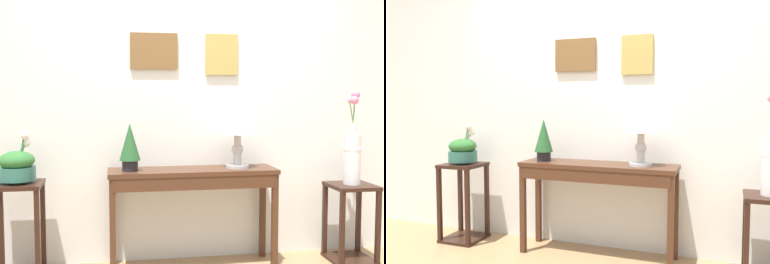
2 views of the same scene
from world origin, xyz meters
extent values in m
cube|color=silver|center=(0.00, 1.40, 1.40)|extent=(9.00, 0.10, 2.80)
cube|color=brown|center=(-0.25, 1.33, 1.73)|extent=(0.38, 0.02, 0.29)
cube|color=#63905E|center=(-0.25, 1.33, 1.73)|extent=(0.30, 0.01, 0.23)
cube|color=tan|center=(0.31, 1.33, 1.71)|extent=(0.27, 0.02, 0.33)
cube|color=slate|center=(0.31, 1.33, 1.71)|extent=(0.21, 0.01, 0.27)
cube|color=#472819|center=(0.03, 1.13, 0.78)|extent=(1.32, 0.37, 0.03)
cube|color=#472819|center=(0.03, 0.96, 0.71)|extent=(1.25, 0.03, 0.10)
cube|color=#472819|center=(-0.60, 0.98, 0.38)|extent=(0.04, 0.04, 0.76)
cube|color=#472819|center=(0.66, 0.98, 0.38)|extent=(0.04, 0.04, 0.76)
cube|color=#472819|center=(-0.60, 1.28, 0.38)|extent=(0.04, 0.04, 0.76)
cube|color=#472819|center=(0.66, 1.28, 0.38)|extent=(0.04, 0.04, 0.76)
cylinder|color=#B7B7BC|center=(0.39, 1.13, 0.81)|extent=(0.19, 0.19, 0.02)
cylinder|color=#B7B7BC|center=(0.39, 1.13, 0.88)|extent=(0.07, 0.07, 0.12)
sphere|color=#B7B7BC|center=(0.39, 1.13, 0.94)|extent=(0.09, 0.09, 0.09)
cylinder|color=#B7B7BC|center=(0.39, 1.13, 1.00)|extent=(0.06, 0.06, 0.12)
cone|color=white|center=(0.39, 1.13, 1.16)|extent=(0.28, 0.28, 0.19)
cylinder|color=black|center=(-0.46, 1.11, 0.83)|extent=(0.12, 0.12, 0.08)
cone|color=#235128|center=(-0.46, 1.11, 1.02)|extent=(0.16, 0.16, 0.28)
cube|color=black|center=(-1.28, 1.07, 0.72)|extent=(0.35, 0.35, 0.03)
cube|color=black|center=(-1.13, 0.91, 0.37)|extent=(0.04, 0.03, 0.67)
cube|color=black|center=(-1.43, 1.22, 0.37)|extent=(0.04, 0.04, 0.67)
cube|color=black|center=(-1.13, 1.22, 0.37)|extent=(0.04, 0.04, 0.67)
cylinder|color=#2D665B|center=(-1.28, 1.07, 0.74)|extent=(0.12, 0.12, 0.02)
cylinder|color=#2D665B|center=(-1.28, 1.07, 0.80)|extent=(0.26, 0.26, 0.10)
ellipsoid|color=#2D662D|center=(-1.28, 1.07, 0.90)|extent=(0.25, 0.25, 0.14)
cylinder|color=#2D662D|center=(-1.25, 1.09, 0.94)|extent=(0.07, 0.06, 0.17)
sphere|color=white|center=(-1.22, 1.12, 1.02)|extent=(0.07, 0.07, 0.07)
cylinder|color=#2D662D|center=(-1.25, 1.07, 0.97)|extent=(0.07, 0.02, 0.23)
sphere|color=white|center=(-1.22, 1.08, 1.08)|extent=(0.06, 0.06, 0.06)
cylinder|color=#2D662D|center=(-1.25, 1.08, 0.96)|extent=(0.08, 0.04, 0.21)
sphere|color=white|center=(-1.21, 1.10, 1.06)|extent=(0.04, 0.04, 0.04)
cube|color=black|center=(1.34, 1.05, 0.63)|extent=(0.35, 0.35, 0.03)
cube|color=black|center=(1.34, 1.05, 0.01)|extent=(0.35, 0.35, 0.03)
cube|color=black|center=(1.18, 0.89, 0.32)|extent=(0.04, 0.03, 0.58)
cube|color=black|center=(1.49, 0.89, 0.32)|extent=(0.04, 0.03, 0.58)
cube|color=black|center=(1.18, 1.20, 0.32)|extent=(0.04, 0.04, 0.58)
cube|color=black|center=(1.49, 1.20, 0.32)|extent=(0.04, 0.04, 0.58)
cylinder|color=silver|center=(1.34, 1.05, 0.84)|extent=(0.13, 0.13, 0.40)
sphere|color=silver|center=(1.34, 1.05, 0.93)|extent=(0.14, 0.14, 0.14)
cylinder|color=silver|center=(1.34, 1.05, 1.10)|extent=(0.06, 0.06, 0.10)
cylinder|color=#478442|center=(1.32, 1.06, 1.24)|extent=(0.03, 0.03, 0.18)
sphere|color=pink|center=(1.31, 1.07, 1.33)|extent=(0.04, 0.04, 0.04)
cylinder|color=#478442|center=(1.33, 1.04, 1.24)|extent=(0.01, 0.03, 0.19)
sphere|color=pink|center=(1.33, 1.02, 1.33)|extent=(0.07, 0.07, 0.07)
cylinder|color=#478442|center=(1.36, 1.07, 1.26)|extent=(0.06, 0.07, 0.23)
sphere|color=pink|center=(1.38, 1.10, 1.37)|extent=(0.07, 0.07, 0.07)
camera|label=1|loc=(-0.61, -2.56, 1.37)|focal=44.95mm
camera|label=2|loc=(1.05, -2.06, 1.29)|focal=37.68mm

